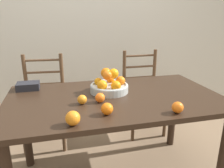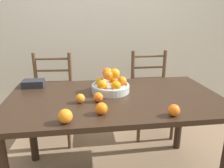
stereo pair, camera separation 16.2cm
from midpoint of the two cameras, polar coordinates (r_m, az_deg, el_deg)
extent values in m
cube|color=beige|center=(3.00, -2.08, 17.01)|extent=(8.00, 0.06, 2.60)
cube|color=black|center=(1.64, 3.59, -3.90)|extent=(1.59, 0.90, 0.03)
cylinder|color=black|center=(2.14, -18.22, -10.44)|extent=(0.07, 0.07, 0.72)
cylinder|color=black|center=(2.34, 19.16, -8.05)|extent=(0.07, 0.07, 0.72)
cylinder|color=#B2B7B2|center=(1.72, 2.27, -1.24)|extent=(0.30, 0.30, 0.05)
torus|color=#B2B7B2|center=(1.71, 2.28, -0.41)|extent=(0.30, 0.30, 0.02)
sphere|color=orange|center=(1.73, 5.34, 0.72)|extent=(0.07, 0.07, 0.07)
sphere|color=orange|center=(1.80, 2.77, 1.02)|extent=(0.06, 0.06, 0.06)
sphere|color=orange|center=(1.75, -0.53, 0.65)|extent=(0.06, 0.06, 0.06)
sphere|color=orange|center=(1.63, 0.28, -0.29)|extent=(0.08, 0.08, 0.08)
sphere|color=orange|center=(1.63, 3.89, -0.52)|extent=(0.07, 0.07, 0.07)
sphere|color=orange|center=(1.69, 3.48, 2.67)|extent=(0.08, 0.08, 0.08)
sphere|color=orange|center=(1.72, 1.49, 2.91)|extent=(0.08, 0.08, 0.08)
sphere|color=orange|center=(1.66, 1.75, 2.25)|extent=(0.07, 0.07, 0.07)
sphere|color=orange|center=(1.34, 0.71, -6.49)|extent=(0.07, 0.07, 0.07)
sphere|color=orange|center=(1.51, -5.27, -3.82)|extent=(0.07, 0.07, 0.07)
sphere|color=orange|center=(1.24, -8.48, -8.39)|extent=(0.08, 0.08, 0.08)
sphere|color=orange|center=(1.39, 19.13, -6.56)|extent=(0.07, 0.07, 0.07)
sphere|color=orange|center=(1.52, -0.58, -3.53)|extent=(0.07, 0.07, 0.07)
cylinder|color=#513823|center=(2.36, -18.67, -11.01)|extent=(0.04, 0.04, 0.48)
cylinder|color=#513823|center=(2.29, -9.29, -11.20)|extent=(0.04, 0.04, 0.48)
cylinder|color=#513823|center=(2.59, -17.16, -2.63)|extent=(0.04, 0.04, 0.94)
cylinder|color=#513823|center=(2.52, -8.75, -2.56)|extent=(0.04, 0.04, 0.94)
cube|color=#513823|center=(2.37, -13.74, -3.61)|extent=(0.45, 0.43, 0.04)
cylinder|color=#513823|center=(2.50, -13.23, 0.50)|extent=(0.38, 0.06, 0.02)
cylinder|color=#513823|center=(2.47, -13.45, 3.41)|extent=(0.38, 0.06, 0.02)
cylinder|color=#513823|center=(2.44, -13.67, 6.39)|extent=(0.38, 0.06, 0.02)
cylinder|color=#513823|center=(2.39, 8.98, -9.82)|extent=(0.04, 0.04, 0.48)
cylinder|color=#513823|center=(2.52, 17.40, -8.97)|extent=(0.04, 0.04, 0.48)
cylinder|color=#513823|center=(2.62, 7.04, -1.68)|extent=(0.04, 0.04, 0.94)
cylinder|color=#513823|center=(2.74, 14.77, -1.29)|extent=(0.04, 0.04, 0.94)
cube|color=#513823|center=(2.51, 12.29, -2.36)|extent=(0.42, 0.40, 0.04)
cylinder|color=#513823|center=(2.63, 11.17, 1.48)|extent=(0.38, 0.03, 0.02)
cylinder|color=#513823|center=(2.60, 11.34, 4.26)|extent=(0.38, 0.03, 0.02)
cylinder|color=#513823|center=(2.57, 11.52, 7.10)|extent=(0.38, 0.03, 0.02)
cube|color=#232328|center=(1.93, -17.63, 0.11)|extent=(0.18, 0.13, 0.06)
camera|label=1|loc=(0.08, -87.14, 0.91)|focal=35.00mm
camera|label=2|loc=(0.08, 92.86, -0.91)|focal=35.00mm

